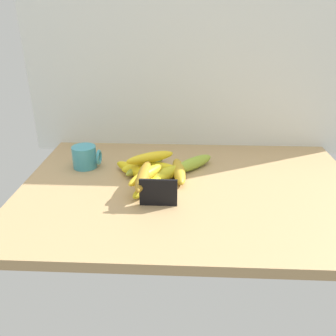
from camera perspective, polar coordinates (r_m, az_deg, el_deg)
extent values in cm
cube|color=tan|center=(113.83, 3.66, -3.74)|extent=(110.00, 76.00, 3.00)
cube|color=silver|center=(140.54, 3.86, 16.26)|extent=(130.00, 2.00, 70.00)
cube|color=black|center=(100.83, -1.60, -4.03)|extent=(11.00, 0.80, 8.40)
cube|color=#8F6148|center=(103.46, -1.54, -5.70)|extent=(9.90, 1.20, 0.60)
cylinder|color=teal|center=(128.60, -13.47, 1.77)|extent=(8.50, 8.50, 7.90)
torus|color=teal|center=(127.26, -11.19, 1.75)|extent=(1.00, 5.42, 5.42)
ellipsoid|color=yellow|center=(120.42, -3.27, -0.08)|extent=(18.56, 7.21, 4.38)
ellipsoid|color=gold|center=(118.67, 1.76, -0.50)|extent=(6.32, 19.66, 4.18)
ellipsoid|color=yellow|center=(119.59, -5.31, -0.44)|extent=(17.22, 15.40, 3.98)
ellipsoid|color=#90AD33|center=(124.63, 4.12, 0.76)|extent=(15.93, 16.01, 4.27)
ellipsoid|color=gold|center=(116.27, -0.64, -1.02)|extent=(15.99, 14.83, 4.28)
ellipsoid|color=#9FB13A|center=(123.90, -3.59, 0.48)|extent=(14.78, 18.80, 3.69)
ellipsoid|color=yellow|center=(112.56, -3.26, -2.04)|extent=(4.22, 15.45, 4.08)
ellipsoid|color=gold|center=(109.53, -3.23, -2.97)|extent=(10.62, 16.56, 3.67)
ellipsoid|color=#A77A21|center=(107.64, -4.02, -1.27)|extent=(4.93, 20.78, 3.86)
ellipsoid|color=yellow|center=(119.03, -2.93, 1.72)|extent=(16.94, 11.71, 3.61)
ellipsoid|color=gold|center=(108.90, -3.57, -1.07)|extent=(11.66, 16.42, 3.38)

